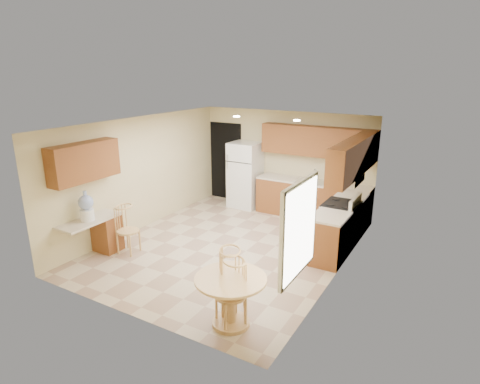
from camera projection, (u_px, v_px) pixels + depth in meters
The scene contains 30 objects.
floor at pixel (228, 247), 8.18m from camera, with size 5.50×5.50×0.00m, color #C0AB8B.
ceiling at pixel (227, 124), 7.44m from camera, with size 4.50×5.50×0.02m, color white.
wall_back at pixel (285, 161), 10.09m from camera, with size 4.50×0.02×2.50m, color beige.
wall_front at pixel (123, 237), 5.53m from camera, with size 4.50×0.02×2.50m, color beige.
wall_left at pixel (141, 174), 8.89m from camera, with size 0.02×5.50×2.50m, color beige.
wall_right at pixel (341, 207), 6.74m from camera, with size 0.02×5.50×2.50m, color beige.
doorway at pixel (226, 161), 10.97m from camera, with size 0.90×0.02×2.10m, color black.
base_cab_back at pixel (312, 200), 9.66m from camera, with size 2.75×0.60×0.87m, color brown.
counter_back at pixel (313, 182), 9.53m from camera, with size 2.75×0.63×0.04m, color beige.
base_cab_right_a at pixel (350, 216), 8.65m from camera, with size 0.60×0.59×0.87m, color brown.
counter_right_a at pixel (351, 196), 8.52m from camera, with size 0.63×0.59×0.04m, color beige.
base_cab_right_b at pixel (328, 239), 7.45m from camera, with size 0.60×0.80×0.87m, color brown.
counter_right_b at pixel (330, 217), 7.32m from camera, with size 0.63×0.80×0.04m, color beige.
upper_cab_back at pixel (317, 141), 9.36m from camera, with size 2.75×0.33×0.70m, color brown.
upper_cab_right at pixel (354, 158), 7.64m from camera, with size 0.33×2.42×0.70m, color brown.
upper_cab_left at pixel (84, 162), 7.31m from camera, with size 0.33×1.40×0.70m, color brown.
sink at pixel (312, 181), 9.53m from camera, with size 0.78×0.44×0.01m, color silver.
range_hood at pixel (347, 179), 7.78m from camera, with size 0.50×0.76×0.14m, color silver.
desk_pedestal at pixel (107, 233), 7.94m from camera, with size 0.48×0.42×0.72m, color brown.
desk_top at pixel (90, 221), 7.51m from camera, with size 0.50×1.20×0.04m, color beige.
window at pixel (299, 229), 5.14m from camera, with size 0.06×1.12×1.30m.
can_light_a at pixel (237, 116), 8.68m from camera, with size 0.14×0.14×0.02m, color white.
can_light_b at pixel (297, 120), 8.01m from camera, with size 0.14×0.14×0.02m, color white.
refrigerator at pixel (245, 175), 10.37m from camera, with size 0.75×0.73×1.69m.
stove at pixel (340, 224), 8.10m from camera, with size 0.65×0.76×1.09m.
dining_table at pixel (231, 294), 5.55m from camera, with size 1.00×1.00×0.74m.
chair_table_a at pixel (230, 279), 5.68m from camera, with size 0.45×0.57×1.02m.
chair_table_b at pixel (227, 290), 5.43m from camera, with size 0.43×0.51×0.98m.
chair_desk at pixel (124, 226), 7.68m from camera, with size 0.42×0.54×0.95m.
water_crock at pixel (86, 207), 7.40m from camera, with size 0.27×0.27×0.57m.
Camera 1 is at (3.95, -6.37, 3.47)m, focal length 30.00 mm.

